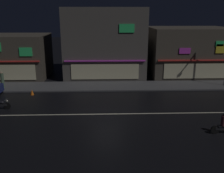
% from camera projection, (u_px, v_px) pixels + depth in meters
% --- Properties ---
extents(ground_plane, '(140.00, 140.00, 0.00)m').
position_uv_depth(ground_plane, '(106.00, 114.00, 20.42)').
color(ground_plane, black).
extents(lane_divider_stripe, '(35.24, 0.16, 0.01)m').
position_uv_depth(lane_divider_stripe, '(106.00, 114.00, 20.42)').
color(lane_divider_stripe, beige).
rests_on(lane_divider_stripe, ground).
extents(sidewalk_far, '(37.09, 3.70, 0.14)m').
position_uv_depth(sidewalk_far, '(105.00, 86.00, 28.07)').
color(sidewalk_far, '#4C4C4F').
rests_on(sidewalk_far, ground).
extents(storefront_left_block, '(9.95, 7.15, 8.59)m').
position_uv_depth(storefront_left_block, '(105.00, 43.00, 32.02)').
color(storefront_left_block, '#56514C').
rests_on(storefront_left_block, ground).
extents(storefront_center_block, '(10.36, 8.64, 6.16)m').
position_uv_depth(storefront_center_block, '(188.00, 51.00, 33.43)').
color(storefront_center_block, '#4C443A').
rests_on(storefront_center_block, ground).
extents(storefront_right_block, '(7.53, 7.08, 5.35)m').
position_uv_depth(storefront_right_block, '(18.00, 56.00, 32.07)').
color(storefront_right_block, '#4C443A').
rests_on(storefront_right_block, ground).
extents(pedestrian_on_sidewalk, '(0.37, 0.37, 1.77)m').
position_uv_depth(pedestrian_on_sidewalk, '(2.00, 80.00, 27.02)').
color(pedestrian_on_sidewalk, '#4C664C').
rests_on(pedestrian_on_sidewalk, sidewalk_far).
extents(motorcycle_lead, '(1.90, 0.60, 1.52)m').
position_uv_depth(motorcycle_lead, '(224.00, 125.00, 16.93)').
color(motorcycle_lead, black).
rests_on(motorcycle_lead, ground).
extents(traffic_cone, '(0.36, 0.36, 0.55)m').
position_uv_depth(traffic_cone, '(32.00, 92.00, 25.19)').
color(traffic_cone, orange).
rests_on(traffic_cone, ground).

